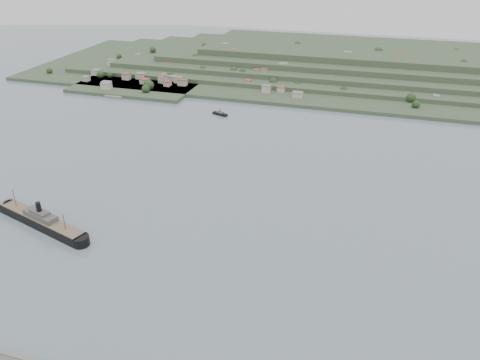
# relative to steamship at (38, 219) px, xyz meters

# --- Properties ---
(ground) EXTENTS (1400.00, 1400.00, 0.00)m
(ground) POSITION_rel_steamship_xyz_m (112.40, 51.58, -4.00)
(ground) COLOR slate
(ground) RESTS_ON ground
(far_peninsula) EXTENTS (760.00, 309.00, 30.00)m
(far_peninsula) POSITION_rel_steamship_xyz_m (140.30, 444.68, 7.88)
(far_peninsula) COLOR #30432D
(far_peninsula) RESTS_ON ground
(steamship) EXTENTS (88.17, 34.68, 21.67)m
(steamship) POSITION_rel_steamship_xyz_m (0.00, 0.00, 0.00)
(steamship) COLOR black
(steamship) RESTS_ON ground
(ferry_west) EXTENTS (18.01, 10.64, 6.53)m
(ferry_west) POSITION_rel_steamship_xyz_m (46.24, 236.02, -2.43)
(ferry_west) COLOR black
(ferry_west) RESTS_ON ground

